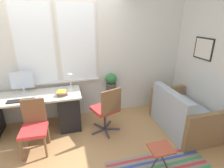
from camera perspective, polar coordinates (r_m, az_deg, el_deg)
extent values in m
plane|color=tan|center=(3.53, -14.15, -15.85)|extent=(14.00, 14.00, 0.00)
cube|color=silver|center=(3.67, -16.38, 8.70)|extent=(9.00, 0.06, 2.70)
cube|color=silver|center=(3.63, -23.94, 11.52)|extent=(0.75, 0.02, 1.55)
cube|color=white|center=(3.62, -23.96, 11.50)|extent=(0.68, 0.01, 1.48)
cube|color=silver|center=(3.60, -11.06, 12.83)|extent=(0.75, 0.02, 1.55)
cube|color=white|center=(3.59, -11.05, 12.81)|extent=(0.68, 0.01, 1.48)
cube|color=silver|center=(3.78, -16.29, 0.81)|extent=(1.60, 0.11, 0.04)
cube|color=silver|center=(3.91, 26.95, 7.99)|extent=(0.06, 9.00, 2.70)
cube|color=black|center=(3.80, 27.72, 10.20)|extent=(0.02, 0.46, 0.41)
cube|color=silver|center=(3.79, 27.63, 10.20)|extent=(0.01, 0.41, 0.36)
cube|color=beige|center=(3.55, -26.30, -3.86)|extent=(1.96, 0.67, 0.03)
cube|color=black|center=(3.62, -13.80, -8.15)|extent=(0.40, 0.59, 0.70)
cylinder|color=silver|center=(3.74, -26.77, -2.29)|extent=(0.15, 0.15, 0.02)
cylinder|color=silver|center=(3.72, -26.89, -1.65)|extent=(0.04, 0.04, 0.08)
cube|color=silver|center=(3.67, -27.36, 1.14)|extent=(0.41, 0.02, 0.33)
cube|color=silver|center=(3.65, -27.40, 1.07)|extent=(0.38, 0.01, 0.31)
cube|color=black|center=(3.38, -27.63, -4.85)|extent=(0.44, 0.13, 0.02)
ellipsoid|color=slate|center=(3.34, -22.49, -4.18)|extent=(0.04, 0.06, 0.03)
cylinder|color=white|center=(3.52, -13.14, -1.92)|extent=(0.11, 0.11, 0.01)
cylinder|color=white|center=(3.46, -13.35, 0.39)|extent=(0.02, 0.02, 0.29)
ellipsoid|color=white|center=(3.41, -13.58, 3.02)|extent=(0.10, 0.10, 0.07)
cube|color=olive|center=(3.33, -15.95, -3.29)|extent=(0.20, 0.13, 0.04)
cube|color=purple|center=(3.31, -16.11, -2.88)|extent=(0.17, 0.14, 0.02)
cube|color=yellow|center=(3.30, -16.23, -2.47)|extent=(0.17, 0.18, 0.03)
cylinder|color=brown|center=(3.13, -27.44, -18.65)|extent=(0.04, 0.04, 0.40)
cylinder|color=brown|center=(3.06, -20.87, -18.63)|extent=(0.04, 0.04, 0.40)
cylinder|color=brown|center=(3.40, -26.06, -15.01)|extent=(0.04, 0.04, 0.40)
cylinder|color=brown|center=(3.33, -20.10, -14.88)|extent=(0.04, 0.04, 0.40)
cube|color=red|center=(3.11, -24.18, -13.75)|extent=(0.42, 0.40, 0.06)
cube|color=brown|center=(3.16, -24.18, -7.99)|extent=(0.36, 0.05, 0.43)
cube|color=#47474C|center=(3.50, -4.40, -15.21)|extent=(0.29, 0.13, 0.03)
cube|color=#47474C|center=(3.45, -1.67, -15.81)|extent=(0.05, 0.29, 0.03)
cube|color=#47474C|center=(3.56, 0.12, -14.49)|extent=(0.29, 0.12, 0.03)
cube|color=#47474C|center=(3.67, -1.45, -13.21)|extent=(0.19, 0.26, 0.03)
cube|color=#47474C|center=(3.64, -4.13, -13.62)|extent=(0.21, 0.25, 0.03)
cylinder|color=#333338|center=(3.44, -2.36, -11.49)|extent=(0.04, 0.04, 0.41)
cube|color=red|center=(3.32, -2.42, -8.08)|extent=(0.55, 0.53, 0.06)
cube|color=brown|center=(3.04, -0.25, -5.70)|extent=(0.39, 0.17, 0.43)
cube|color=#9EA8B2|center=(3.75, 21.99, -10.28)|extent=(0.77, 1.09, 0.45)
cube|color=#9EA8B2|center=(3.40, 18.74, -5.28)|extent=(0.16, 1.09, 0.37)
cube|color=olive|center=(3.34, 28.24, -13.50)|extent=(0.77, 0.09, 0.66)
cube|color=olive|center=(4.12, 17.45, -5.14)|extent=(0.77, 0.09, 0.66)
cylinder|color=#333338|center=(3.86, -0.28, -1.49)|extent=(0.23, 0.23, 0.02)
cylinder|color=#333338|center=(4.01, 1.10, -5.39)|extent=(0.01, 0.01, 0.59)
cylinder|color=#333338|center=(4.05, -1.26, -5.11)|extent=(0.01, 0.01, 0.59)
cylinder|color=#333338|center=(3.90, -0.66, -6.18)|extent=(0.01, 0.01, 0.59)
cylinder|color=#514C47|center=(3.84, -0.28, -0.56)|extent=(0.22, 0.22, 0.11)
ellipsoid|color=#2D7038|center=(3.78, -0.29, 1.75)|extent=(0.25, 0.25, 0.23)
cube|color=gray|center=(2.96, 14.96, -24.54)|extent=(1.55, 0.55, 0.01)
cube|color=#388E4C|center=(2.96, 14.97, -24.49)|extent=(1.52, 0.04, 0.00)
cube|color=#334C99|center=(3.02, 13.97, -23.25)|extent=(1.52, 0.04, 0.00)
cube|color=#C63838|center=(3.08, 13.03, -22.05)|extent=(1.52, 0.04, 0.00)
cube|color=#B24C33|center=(2.64, 15.69, -19.59)|extent=(0.32, 0.27, 0.02)
cylinder|color=#4C3D2D|center=(2.75, 14.13, -23.12)|extent=(0.21, 0.02, 0.39)
cylinder|color=#4C3D2D|center=(2.80, 16.33, -22.48)|extent=(0.21, 0.02, 0.39)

